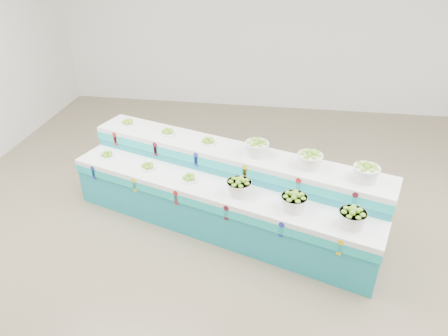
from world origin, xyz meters
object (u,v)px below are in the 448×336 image
(basket_lower_left, at_px, (239,187))
(plate_upper_mid, at_px, (168,131))
(display_stand, at_px, (224,191))
(basket_upper_right, at_px, (366,172))

(basket_lower_left, xyz_separation_m, plate_upper_mid, (-1.16, 0.95, 0.23))
(display_stand, distance_m, plate_upper_mid, 1.22)
(basket_upper_right, bearing_deg, plate_upper_mid, 161.75)
(plate_upper_mid, bearing_deg, basket_lower_left, -39.19)
(display_stand, relative_size, plate_upper_mid, 19.31)
(basket_lower_left, relative_size, basket_upper_right, 1.00)
(display_stand, xyz_separation_m, basket_upper_right, (1.74, -0.29, 0.62))
(basket_lower_left, bearing_deg, plate_upper_mid, 140.81)
(basket_lower_left, xyz_separation_m, basket_upper_right, (1.49, 0.07, 0.30))
(plate_upper_mid, height_order, basket_upper_right, basket_upper_right)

